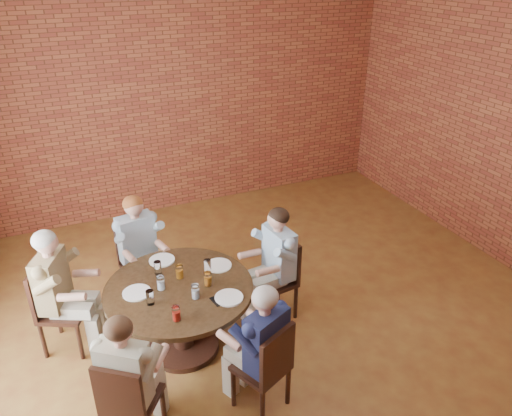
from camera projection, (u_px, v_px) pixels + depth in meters
name	position (u px, v px, depth m)	size (l,w,h in m)	color
floor	(282.00, 348.00, 5.01)	(7.00, 7.00, 0.00)	olive
wall_back	(175.00, 97.00, 7.07)	(7.00, 7.00, 0.00)	brown
dining_table	(180.00, 306.00, 4.76)	(1.40, 1.40, 0.75)	#331811
chair_a	(280.00, 274.00, 5.29)	(0.45, 0.45, 0.91)	#331811
diner_a	(274.00, 265.00, 5.19)	(0.50, 0.61, 1.28)	teal
chair_b	(139.00, 259.00, 5.54)	(0.47, 0.47, 0.91)	#331811
diner_b	(140.00, 251.00, 5.42)	(0.50, 0.61, 1.29)	#8DA4B4
chair_c	(55.00, 305.00, 4.82)	(0.56, 0.56, 0.93)	#331811
diner_c	(60.00, 292.00, 4.75)	(0.52, 0.64, 1.32)	brown
chair_d	(127.00, 401.00, 3.80)	(0.55, 0.55, 0.90)	#331811
diner_d	(130.00, 381.00, 3.80)	(0.48, 0.60, 1.26)	#C2A998
chair_e	(268.00, 366.00, 4.12)	(0.52, 0.52, 0.90)	#331811
diner_e	(261.00, 349.00, 4.10)	(0.49, 0.60, 1.27)	#171D42
plate_a	(219.00, 265.00, 4.97)	(0.26, 0.26, 0.01)	white
plate_b	(162.00, 260.00, 5.05)	(0.26, 0.26, 0.01)	white
plate_c	(137.00, 293.00, 4.57)	(0.26, 0.26, 0.01)	white
plate_d	(229.00, 298.00, 4.51)	(0.26, 0.26, 0.01)	white
glass_a	(208.00, 266.00, 4.84)	(0.07, 0.07, 0.14)	white
glass_b	(179.00, 272.00, 4.76)	(0.07, 0.07, 0.14)	white
glass_c	(158.00, 268.00, 4.82)	(0.07, 0.07, 0.14)	white
glass_d	(161.00, 283.00, 4.60)	(0.07, 0.07, 0.14)	white
glass_e	(150.00, 297.00, 4.41)	(0.07, 0.07, 0.14)	white
glass_f	(176.00, 313.00, 4.22)	(0.07, 0.07, 0.14)	white
glass_g	(195.00, 291.00, 4.49)	(0.07, 0.07, 0.14)	white
glass_h	(208.00, 279.00, 4.66)	(0.07, 0.07, 0.14)	white
smartphone	(217.00, 301.00, 4.47)	(0.07, 0.15, 0.01)	black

